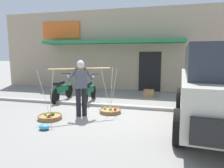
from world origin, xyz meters
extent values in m
plane|color=gray|center=(0.00, 0.00, 0.00)|extent=(90.00, 90.00, 0.00)
cube|color=gray|center=(0.00, 0.70, 0.05)|extent=(20.00, 0.24, 0.10)
cylinder|color=black|center=(-0.47, -0.49, 0.43)|extent=(0.15, 0.15, 0.86)
cylinder|color=black|center=(-0.62, -0.59, 0.43)|extent=(0.15, 0.15, 0.86)
cube|color=#474C56|center=(-0.55, -0.54, 1.13)|extent=(0.39, 0.36, 0.54)
sphere|color=#E0B78E|center=(-0.55, -0.54, 1.53)|extent=(0.21, 0.21, 0.21)
sphere|color=#D1A8CC|center=(-0.55, -0.54, 1.58)|extent=(0.22, 0.22, 0.22)
cylinder|color=#474C56|center=(-0.35, -0.41, 1.30)|extent=(0.33, 0.26, 0.43)
cylinder|color=#474C56|center=(-0.75, -0.68, 1.30)|extent=(0.33, 0.26, 0.43)
cylinder|color=tan|center=(-0.55, -0.54, 1.45)|extent=(1.57, 1.09, 0.04)
cylinder|color=#9E7542|center=(0.22, -0.02, 0.04)|extent=(0.66, 0.66, 0.09)
torus|color=brown|center=(0.22, -0.02, 0.10)|extent=(0.70, 0.70, 0.05)
sphere|color=#73B344|center=(0.24, -0.03, 0.14)|extent=(0.09, 0.09, 0.09)
sphere|color=#74B444|center=(0.22, 0.00, 0.13)|extent=(0.09, 0.09, 0.09)
sphere|color=#74B444|center=(0.04, 0.00, 0.14)|extent=(0.09, 0.09, 0.09)
sphere|color=red|center=(0.40, -0.05, 0.14)|extent=(0.09, 0.09, 0.09)
cylinder|color=silver|center=(0.22, 0.13, 0.77)|extent=(0.01, 0.31, 1.36)
cylinder|color=silver|center=(0.09, -0.09, 0.77)|extent=(0.27, 0.16, 1.36)
cylinder|color=silver|center=(0.35, -0.09, 0.77)|extent=(0.27, 0.16, 1.36)
cylinder|color=#9E7542|center=(-1.32, -1.07, 0.04)|extent=(0.66, 0.66, 0.09)
torus|color=brown|center=(-1.32, -1.07, 0.10)|extent=(0.70, 0.70, 0.05)
sphere|color=#78BA47|center=(-1.32, -1.02, 0.14)|extent=(0.10, 0.10, 0.10)
sphere|color=yellow|center=(-1.31, -1.21, 0.13)|extent=(0.09, 0.09, 0.09)
sphere|color=#679F3C|center=(-1.49, -1.04, 0.13)|extent=(0.08, 0.08, 0.08)
sphere|color=red|center=(-1.27, -1.20, 0.13)|extent=(0.09, 0.09, 0.09)
sphere|color=#68A03D|center=(-1.27, -1.04, 0.18)|extent=(0.08, 0.08, 0.08)
sphere|color=#68A13D|center=(-1.27, -0.96, 0.14)|extent=(0.10, 0.10, 0.10)
cylinder|color=silver|center=(-1.32, -0.92, 0.77)|extent=(0.01, 0.31, 1.36)
cylinder|color=silver|center=(-1.45, -1.15, 0.77)|extent=(0.27, 0.16, 1.36)
cylinder|color=silver|center=(-1.19, -1.15, 0.77)|extent=(0.27, 0.16, 1.36)
cylinder|color=black|center=(-2.15, 1.85, 0.29)|extent=(0.10, 0.58, 0.58)
cylinder|color=black|center=(-2.11, 0.61, 0.29)|extent=(0.10, 0.58, 0.58)
cube|color=#19663D|center=(-2.15, 1.85, 0.55)|extent=(0.15, 0.28, 0.06)
cube|color=#19663D|center=(-2.13, 1.13, 0.51)|extent=(0.22, 0.90, 0.24)
cube|color=black|center=(-2.12, 0.95, 0.75)|extent=(0.23, 0.57, 0.12)
cylinder|color=slate|center=(-2.14, 1.75, 0.68)|extent=(0.07, 0.30, 0.76)
cylinder|color=black|center=(-2.14, 1.67, 1.07)|extent=(0.54, 0.05, 0.04)
sphere|color=silver|center=(-2.15, 1.83, 0.93)|extent=(0.11, 0.11, 0.11)
cylinder|color=black|center=(-1.04, 1.90, 0.29)|extent=(0.14, 0.59, 0.58)
cylinder|color=black|center=(-0.92, 0.67, 0.29)|extent=(0.14, 0.59, 0.58)
cube|color=#19663D|center=(-1.04, 1.90, 0.55)|extent=(0.17, 0.29, 0.06)
cube|color=#19663D|center=(-0.97, 1.19, 0.51)|extent=(0.29, 0.92, 0.24)
cube|color=black|center=(-0.95, 1.01, 0.75)|extent=(0.27, 0.58, 0.12)
cylinder|color=slate|center=(-1.03, 1.80, 0.68)|extent=(0.09, 0.30, 0.76)
cylinder|color=black|center=(-1.02, 1.73, 1.07)|extent=(0.54, 0.09, 0.04)
sphere|color=silver|center=(-1.04, 1.88, 0.93)|extent=(0.11, 0.11, 0.11)
cube|color=beige|center=(3.28, -0.55, 0.86)|extent=(2.26, 4.83, 0.96)
cube|color=#282D38|center=(3.29, -0.40, 1.72)|extent=(1.99, 3.79, 0.76)
cylinder|color=black|center=(2.22, -1.93, 0.38)|extent=(0.32, 0.78, 0.76)
cylinder|color=black|center=(2.44, 0.98, 0.38)|extent=(0.32, 0.78, 0.76)
cube|color=tan|center=(-0.78, 6.82, 2.10)|extent=(13.00, 5.00, 4.20)
cube|color=#237F47|center=(-0.78, 3.82, 2.50)|extent=(7.15, 1.00, 0.16)
cube|color=#DB5B1E|center=(-3.71, 4.27, 3.20)|extent=(2.20, 0.08, 0.90)
cube|color=black|center=(1.17, 4.30, 1.00)|extent=(1.10, 0.06, 2.00)
ellipsoid|color=#3393D1|center=(-1.00, -1.87, 0.07)|extent=(0.28, 0.22, 0.14)
cube|color=olive|center=(1.25, 2.81, 0.16)|extent=(0.44, 0.36, 0.32)
camera|label=1|loc=(1.86, -6.15, 1.86)|focal=32.43mm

